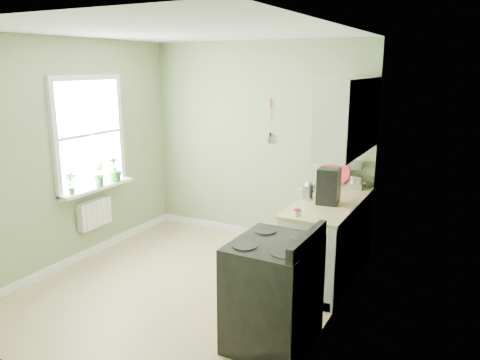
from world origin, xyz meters
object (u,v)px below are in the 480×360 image
at_px(stove, 273,293).
at_px(kettle, 308,190).
at_px(stand_mixer, 358,175).
at_px(coffee_maker, 328,187).

xyz_separation_m(stove, kettle, (-0.23, 1.46, 0.53)).
relative_size(stand_mixer, kettle, 1.80).
height_order(stove, kettle, kettle).
xyz_separation_m(kettle, coffee_maker, (0.25, -0.05, 0.08)).
relative_size(stove, kettle, 5.13).
bearing_deg(stove, kettle, 98.87).
bearing_deg(kettle, stove, -81.13).
bearing_deg(kettle, stand_mixer, 65.96).
relative_size(stove, coffee_maker, 2.73).
distance_m(stand_mixer, coffee_maker, 0.86).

